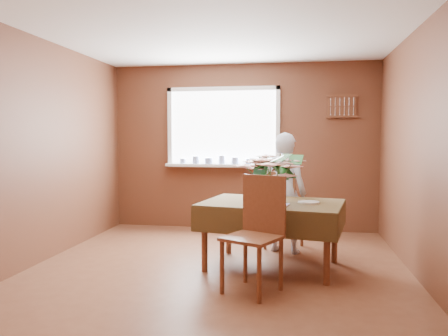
% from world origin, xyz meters
% --- Properties ---
extents(floor, '(4.50, 4.50, 0.00)m').
position_xyz_m(floor, '(0.00, 0.00, 0.00)').
color(floor, brown).
rests_on(floor, ground).
extents(ceiling, '(4.50, 4.50, 0.00)m').
position_xyz_m(ceiling, '(0.00, 0.00, 2.50)').
color(ceiling, white).
rests_on(ceiling, wall_back).
extents(wall_back, '(4.00, 0.00, 4.00)m').
position_xyz_m(wall_back, '(0.00, 2.25, 1.25)').
color(wall_back, brown).
rests_on(wall_back, floor).
extents(wall_front, '(4.00, 0.00, 4.00)m').
position_xyz_m(wall_front, '(0.00, -2.25, 1.25)').
color(wall_front, brown).
rests_on(wall_front, floor).
extents(wall_left, '(0.00, 4.50, 4.50)m').
position_xyz_m(wall_left, '(-2.00, 0.00, 1.25)').
color(wall_left, brown).
rests_on(wall_left, floor).
extents(wall_right, '(0.00, 4.50, 4.50)m').
position_xyz_m(wall_right, '(2.00, 0.00, 1.25)').
color(wall_right, brown).
rests_on(wall_right, floor).
extents(window_assembly, '(1.72, 0.20, 1.22)m').
position_xyz_m(window_assembly, '(-0.30, 2.19, 1.34)').
color(window_assembly, white).
rests_on(window_assembly, wall_back).
extents(spoon_rack, '(0.44, 0.05, 0.33)m').
position_xyz_m(spoon_rack, '(1.45, 2.22, 1.85)').
color(spoon_rack, brown).
rests_on(spoon_rack, wall_back).
extents(dining_table, '(1.61, 1.23, 0.72)m').
position_xyz_m(dining_table, '(0.56, 0.32, 0.62)').
color(dining_table, brown).
rests_on(dining_table, floor).
extents(chair_far, '(0.53, 0.53, 0.98)m').
position_xyz_m(chair_far, '(0.64, 1.10, 0.53)').
color(chair_far, brown).
rests_on(chair_far, floor).
extents(chair_near, '(0.60, 0.60, 1.05)m').
position_xyz_m(chair_near, '(0.47, -0.40, 0.56)').
color(chair_near, brown).
rests_on(chair_near, floor).
extents(seated_woman, '(0.62, 0.50, 1.46)m').
position_xyz_m(seated_woman, '(0.67, 0.98, 0.73)').
color(seated_woman, white).
rests_on(seated_woman, floor).
extents(flower_bouquet, '(0.61, 0.61, 0.52)m').
position_xyz_m(flower_bouquet, '(0.57, 0.16, 1.05)').
color(flower_bouquet, white).
rests_on(flower_bouquet, dining_table).
extents(side_plate, '(0.28, 0.28, 0.01)m').
position_xyz_m(side_plate, '(0.94, 0.32, 0.72)').
color(side_plate, white).
rests_on(side_plate, dining_table).
extents(table_knife, '(0.04, 0.20, 0.00)m').
position_xyz_m(table_knife, '(0.67, 0.07, 0.72)').
color(table_knife, silver).
rests_on(table_knife, dining_table).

